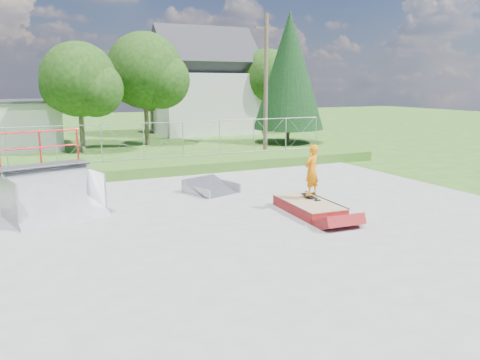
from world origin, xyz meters
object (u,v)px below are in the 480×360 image
at_px(skater, 312,172).
at_px(flat_bank_ramp, 211,187).
at_px(grind_box, 309,207).
at_px(quarter_pipe, 54,176).

bearing_deg(skater, flat_bank_ramp, -82.38).
xyz_separation_m(grind_box, quarter_pipe, (-7.47, 2.87, 1.13)).
height_order(flat_bank_ramp, skater, skater).
bearing_deg(grind_box, skater, 49.24).
bearing_deg(skater, grind_box, 24.49).
bearing_deg(flat_bank_ramp, skater, -80.47).
distance_m(quarter_pipe, flat_bank_ramp, 5.86).
bearing_deg(quarter_pipe, flat_bank_ramp, -4.13).
relative_size(grind_box, skater, 1.63).
xyz_separation_m(quarter_pipe, flat_bank_ramp, (5.65, 1.10, -1.08)).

